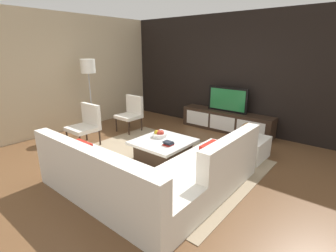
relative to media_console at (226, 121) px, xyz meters
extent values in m
plane|color=brown|center=(0.00, -2.40, -0.25)|extent=(14.00, 14.00, 0.00)
cube|color=black|center=(0.00, 0.30, 1.15)|extent=(6.40, 0.12, 2.80)
cube|color=#C6B28E|center=(-3.20, -2.20, 1.15)|extent=(0.12, 5.20, 2.80)
cube|color=tan|center=(-0.10, -2.40, -0.24)|extent=(3.38, 2.64, 0.01)
cube|color=#332319|center=(0.00, 0.00, 0.00)|extent=(2.31, 0.43, 0.50)
cube|color=white|center=(-0.71, -0.22, 0.00)|extent=(0.65, 0.01, 0.35)
cube|color=white|center=(0.00, -0.22, 0.00)|extent=(0.65, 0.01, 0.35)
cube|color=white|center=(0.71, -0.22, 0.00)|extent=(0.65, 0.01, 0.35)
cube|color=black|center=(0.00, 0.00, 0.55)|extent=(1.01, 0.05, 0.60)
cube|color=#1E7238|center=(0.00, -0.03, 0.55)|extent=(0.91, 0.01, 0.50)
cube|color=white|center=(0.20, -3.70, -0.04)|extent=(2.45, 0.85, 0.42)
cube|color=white|center=(0.20, -4.03, 0.38)|extent=(2.45, 0.18, 0.42)
cube|color=white|center=(1.00, -2.51, -0.04)|extent=(0.85, 1.53, 0.42)
cube|color=white|center=(1.33, -2.51, 0.38)|extent=(0.18, 1.53, 0.42)
cube|color=red|center=(-0.53, -3.70, 0.28)|extent=(0.36, 0.20, 0.22)
cube|color=red|center=(1.00, -2.13, 0.20)|extent=(0.60, 0.44, 0.06)
cube|color=#332319|center=(-0.10, -2.30, -0.08)|extent=(0.77, 0.78, 0.33)
cube|color=white|center=(-0.10, -2.30, 0.10)|extent=(0.96, 0.98, 0.05)
cylinder|color=#332319|center=(-2.11, -3.06, -0.06)|extent=(0.04, 0.04, 0.38)
cylinder|color=#332319|center=(-1.62, -3.06, -0.06)|extent=(0.04, 0.04, 0.38)
cylinder|color=#332319|center=(-2.11, -2.60, -0.06)|extent=(0.04, 0.04, 0.38)
cylinder|color=#332319|center=(-1.62, -2.60, -0.06)|extent=(0.04, 0.04, 0.38)
cube|color=white|center=(-1.87, -2.83, 0.13)|extent=(0.58, 0.54, 0.08)
cube|color=white|center=(-1.87, -2.60, 0.40)|extent=(0.58, 0.08, 0.45)
cylinder|color=#A5A5AA|center=(-2.55, -2.12, -0.24)|extent=(0.28, 0.28, 0.02)
cylinder|color=#A5A5AA|center=(-2.55, -2.12, 0.48)|extent=(0.03, 0.03, 1.41)
cylinder|color=white|center=(-2.55, -2.12, 1.34)|extent=(0.34, 0.34, 0.32)
cube|color=white|center=(1.04, -1.20, -0.05)|extent=(0.70, 0.70, 0.40)
cylinder|color=silver|center=(-0.28, -2.20, 0.17)|extent=(0.28, 0.28, 0.07)
sphere|color=#B23326|center=(-0.22, -2.19, 0.22)|extent=(0.08, 0.08, 0.08)
sphere|color=#B23326|center=(-0.26, -2.15, 0.22)|extent=(0.08, 0.08, 0.08)
sphere|color=#B23326|center=(-0.32, -2.17, 0.22)|extent=(0.08, 0.08, 0.08)
sphere|color=gold|center=(-0.32, -2.23, 0.22)|extent=(0.09, 0.09, 0.09)
sphere|color=#B23326|center=(-0.26, -2.23, 0.22)|extent=(0.08, 0.08, 0.08)
cylinder|color=#332319|center=(-2.08, -1.77, -0.06)|extent=(0.04, 0.04, 0.38)
cylinder|color=#332319|center=(-1.63, -1.77, -0.06)|extent=(0.04, 0.04, 0.38)
cylinder|color=#332319|center=(-2.08, -1.34, -0.06)|extent=(0.04, 0.04, 0.38)
cylinder|color=#332319|center=(-1.63, -1.34, -0.06)|extent=(0.04, 0.04, 0.38)
cube|color=white|center=(-1.86, -1.56, 0.13)|extent=(0.53, 0.51, 0.08)
cube|color=white|center=(-1.86, -1.34, 0.40)|extent=(0.53, 0.08, 0.45)
sphere|color=#997247|center=(1.04, -1.20, 0.29)|extent=(0.28, 0.28, 0.28)
cube|color=maroon|center=(0.12, -2.42, 0.14)|extent=(0.14, 0.15, 0.02)
cube|color=#1E232D|center=(0.13, -2.41, 0.16)|extent=(0.15, 0.13, 0.02)
cube|color=#1E232D|center=(0.11, -2.42, 0.19)|extent=(0.15, 0.12, 0.02)
camera|label=1|loc=(2.70, -5.57, 1.74)|focal=26.88mm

